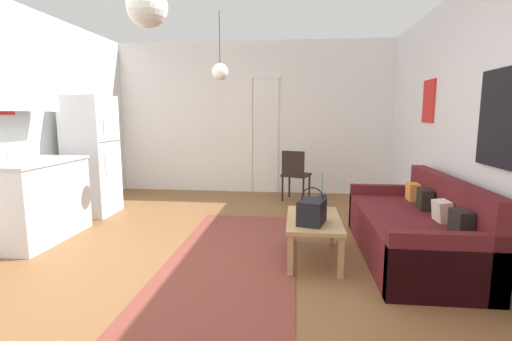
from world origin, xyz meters
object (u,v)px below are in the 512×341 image
Objects in this scene: coffee_table at (314,223)px; refrigerator at (92,156)px; accent_chair at (295,173)px; pendant_lamp_far at (220,72)px; pendant_lamp_near at (147,7)px; couch at (417,231)px; bamboo_vase at (322,202)px; handbag at (312,211)px.

refrigerator is at bearing 155.83° from coffee_table.
accent_chair is 2.17m from pendant_lamp_far.
accent_chair is 1.20× the size of pendant_lamp_near.
pendant_lamp_far is (1.91, -0.12, 1.14)m from refrigerator.
couch is 2.83× the size of pendant_lamp_near.
accent_chair is (-0.29, 2.16, -0.02)m from bamboo_vase.
refrigerator reaches higher than couch.
pendant_lamp_near is (-1.04, -3.47, 1.69)m from accent_chair.
couch is 2.11× the size of coffee_table.
coffee_table is 1.10× the size of pendant_lamp_far.
handbag is at bearing 111.89° from accent_chair.
refrigerator is at bearing 152.80° from handbag.
accent_chair reaches higher than bamboo_vase.
pendant_lamp_near reaches higher than accent_chair.
pendant_lamp_far is (-2.22, 1.13, 1.71)m from couch.
refrigerator is 2.38× the size of pendant_lamp_near.
bamboo_vase is 0.56× the size of pendant_lamp_near.
couch and bamboo_vase have the same top height.
bamboo_vase is 2.50m from pendant_lamp_near.
couch is at bearing 26.31° from pendant_lamp_near.
pendant_lamp_near is at bearing -146.67° from handbag.
refrigerator is at bearing 161.71° from bamboo_vase.
coffee_table is 2.41× the size of bamboo_vase.
refrigerator is at bearing 39.25° from accent_chair.
pendant_lamp_near is 2.26m from pendant_lamp_far.
coffee_table is at bearing 112.79° from accent_chair.
coffee_table is at bearing -172.14° from couch.
accent_chair is (-1.23, 2.35, 0.21)m from couch.
couch reaches higher than coffee_table.
bamboo_vase is (0.10, 0.33, 0.14)m from coffee_table.
refrigerator is (-4.13, 1.24, 0.58)m from couch.
bamboo_vase is 2.18m from accent_chair.
couch is at bearing 17.23° from handbag.
coffee_table is 2.50m from accent_chair.
bamboo_vase is 3.38m from refrigerator.
handbag is (-1.07, -0.33, 0.26)m from couch.
refrigerator is at bearing 176.52° from pendant_lamp_far.
refrigerator reaches higher than bamboo_vase.
accent_chair reaches higher than coffee_table.
coffee_table is at bearing -47.05° from pendant_lamp_far.
pendant_lamp_near is at bearing -51.85° from refrigerator.
accent_chair is at bearing 93.50° from handbag.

